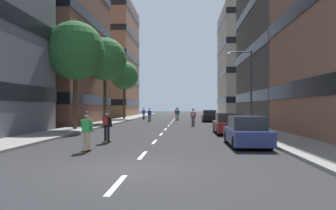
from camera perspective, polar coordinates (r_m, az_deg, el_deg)
ground_plane at (r=40.15m, az=0.61°, el=-3.10°), size 179.20×179.20×0.00m
sidewalk_left at (r=44.81m, az=-8.82°, el=-2.70°), size 2.96×82.13×0.14m
sidewalk_right at (r=44.21m, az=10.61°, el=-2.74°), size 2.96×82.13×0.14m
lane_markings at (r=40.79m, az=0.65°, el=-3.05°), size 0.16×67.20×0.01m
building_left_far at (r=68.85m, az=-11.70°, el=7.69°), size 13.56×16.40×22.80m
building_right_far at (r=67.93m, az=15.07°, el=7.14°), size 13.56×16.39×21.24m
parked_car_near at (r=24.07m, az=10.46°, el=-3.35°), size 1.82×4.40×1.52m
parked_car_mid at (r=42.52m, az=7.27°, el=-1.99°), size 1.82×4.40×1.52m
parked_car_far at (r=16.78m, az=13.69°, el=-4.71°), size 1.82×4.40×1.52m
street_tree_near at (r=28.59m, az=-16.05°, el=9.16°), size 4.89×4.89×9.00m
street_tree_mid at (r=49.40m, az=-7.73°, el=5.14°), size 4.23×4.23×8.63m
street_tree_far at (r=38.20m, az=-11.05°, el=7.88°), size 4.95×4.95×9.76m
streetlamp_right at (r=27.74m, az=13.71°, el=4.18°), size 2.13×0.30×6.50m
skater_0 at (r=18.04m, az=-10.75°, el=-3.39°), size 0.57×0.92×1.78m
skater_1 at (r=49.10m, az=1.49°, el=-1.42°), size 0.53×0.90×1.78m
skater_2 at (r=14.73m, az=-14.15°, el=-4.22°), size 0.55×0.92×1.78m
skater_3 at (r=42.19m, az=-3.29°, el=-1.62°), size 0.55×0.92×1.78m
skater_4 at (r=46.33m, az=1.73°, el=-1.46°), size 0.56×0.92×1.78m
skater_5 at (r=33.21m, az=4.46°, el=-1.94°), size 0.55×0.92×1.78m
skater_6 at (r=48.41m, az=-4.32°, el=-1.40°), size 0.54×0.91×1.78m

